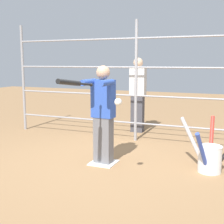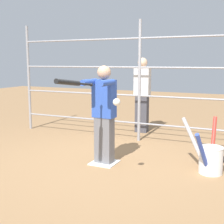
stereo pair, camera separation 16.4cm
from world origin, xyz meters
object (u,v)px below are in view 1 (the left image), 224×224
object	(u,v)px
bat_bucket	(210,156)
batter	(103,112)
softball_in_flight	(118,102)
bystander_behind_fence	(138,94)
baseball_bat_swinging	(72,83)

from	to	relation	value
bat_bucket	batter	bearing A→B (deg)	10.01
batter	softball_in_flight	distance (m)	0.96
softball_in_flight	bat_bucket	distance (m)	1.71
batter	bystander_behind_fence	world-z (taller)	bystander_behind_fence
baseball_bat_swinging	softball_in_flight	bearing A→B (deg)	-164.63
batter	bat_bucket	size ratio (longest dim) A/B	1.45
softball_in_flight	bystander_behind_fence	world-z (taller)	bystander_behind_fence
batter	softball_in_flight	bearing A→B (deg)	126.57
batter	bystander_behind_fence	bearing A→B (deg)	-84.95
softball_in_flight	baseball_bat_swinging	bearing A→B (deg)	15.37
softball_in_flight	bat_bucket	xyz separation A→B (m)	(-1.05, -1.02, -0.88)
batter	baseball_bat_swinging	world-z (taller)	batter
bat_bucket	baseball_bat_swinging	bearing A→B (deg)	36.03
softball_in_flight	batter	bearing A→B (deg)	-53.43
batter	bystander_behind_fence	xyz separation A→B (m)	(0.21, -2.39, 0.05)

